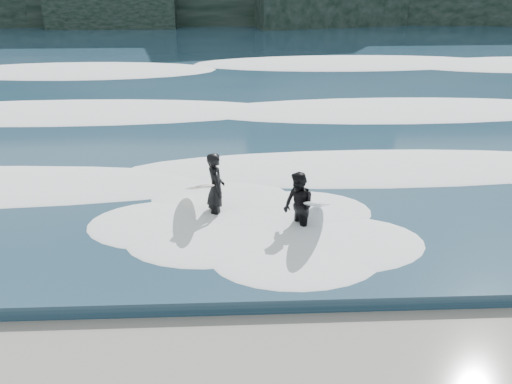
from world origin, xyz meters
TOP-DOWN VIEW (x-y plane):
  - sea at (0.00, 29.00)m, footprint 90.00×52.00m
  - foam_near at (0.00, 9.00)m, footprint 60.00×3.20m
  - foam_mid at (0.00, 16.00)m, footprint 60.00×4.00m
  - foam_far at (0.00, 25.00)m, footprint 60.00×4.80m
  - surfer_left at (0.66, 6.85)m, footprint 1.24×2.03m
  - surfer_right at (2.69, 5.94)m, footprint 1.37×2.23m

SIDE VIEW (x-z plane):
  - sea at x=0.00m, z-range 0.00..0.30m
  - foam_near at x=0.00m, z-range 0.30..0.50m
  - foam_mid at x=0.00m, z-range 0.30..0.54m
  - foam_far at x=0.00m, z-range 0.30..0.60m
  - surfer_right at x=2.69m, z-range 0.01..1.63m
  - surfer_left at x=0.66m, z-range 0.01..1.82m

